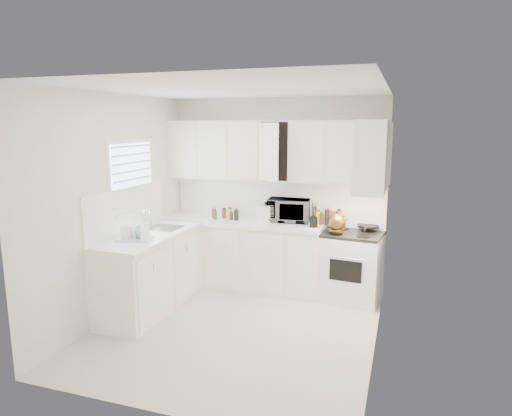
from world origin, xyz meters
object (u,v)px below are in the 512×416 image
at_px(rice_cooker, 266,212).
at_px(microwave, 289,207).
at_px(stove, 351,257).
at_px(utensil_crock, 314,215).
at_px(dish_rack, 134,231).
at_px(tea_kettle, 337,220).

bearing_deg(rice_cooker, microwave, -0.09).
bearing_deg(stove, microwave, 175.95).
bearing_deg(utensil_crock, stove, 10.91).
bearing_deg(utensil_crock, microwave, 146.95).
relative_size(utensil_crock, dish_rack, 0.88).
distance_m(microwave, utensil_crock, 0.47).
distance_m(utensil_crock, dish_rack, 2.22).
bearing_deg(stove, dish_rack, -142.88).
distance_m(rice_cooker, utensil_crock, 0.71).
bearing_deg(tea_kettle, utensil_crock, 173.80).
distance_m(tea_kettle, dish_rack, 2.44).
bearing_deg(dish_rack, rice_cooker, 39.68).
distance_m(microwave, rice_cooker, 0.32).
bearing_deg(rice_cooker, utensil_crock, -31.54).
bearing_deg(microwave, tea_kettle, -30.69).
height_order(tea_kettle, utensil_crock, utensil_crock).
distance_m(tea_kettle, utensil_crock, 0.31).
relative_size(microwave, utensil_crock, 1.69).
height_order(stove, tea_kettle, tea_kettle).
xyz_separation_m(stove, rice_cooker, (-1.18, 0.06, 0.51)).
relative_size(tea_kettle, microwave, 0.51).
height_order(stove, dish_rack, dish_rack).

